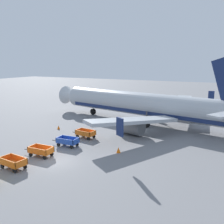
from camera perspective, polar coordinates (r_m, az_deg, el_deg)
name	(u,v)px	position (r m, az deg, el deg)	size (l,w,h in m)	color
ground_plane	(57,162)	(26.50, -12.39, -10.93)	(220.00, 220.00, 0.00)	slate
airplane	(146,105)	(40.83, 7.69, 1.58)	(37.49, 30.28, 11.34)	#B2B7BC
baggage_cart_second_in_row	(13,162)	(25.90, -21.52, -10.59)	(3.61, 1.66, 1.07)	orange
baggage_cart_third_in_row	(41,151)	(28.11, -15.85, -8.47)	(3.57, 1.48, 1.07)	orange
baggage_cart_fourth_in_row	(68,141)	(30.60, -10.04, -6.56)	(3.57, 1.48, 1.07)	#234CB2
baggage_cart_far_end	(85,133)	(33.52, -6.05, -4.85)	(3.61, 1.67, 1.07)	orange
traffic_cone_near_plane	(118,150)	(28.18, 1.48, -8.60)	(0.47, 0.47, 0.62)	orange
traffic_cone_mid_apron	(59,127)	(38.44, -12.03, -3.42)	(0.43, 0.43, 0.56)	orange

